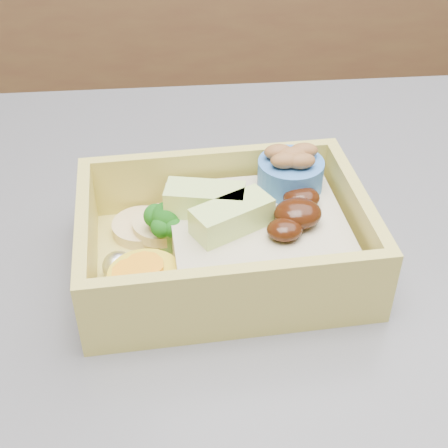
{
  "coord_description": "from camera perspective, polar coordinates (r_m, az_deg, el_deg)",
  "views": [
    {
      "loc": [
        -0.25,
        -0.27,
        1.2
      ],
      "look_at": [
        -0.22,
        0.04,
        0.96
      ],
      "focal_mm": 50.0,
      "sensor_mm": 36.0,
      "label": 1
    }
  ],
  "objects": [
    {
      "name": "bento_box",
      "position": [
        0.41,
        0.75,
        -1.1
      ],
      "size": [
        0.19,
        0.14,
        0.07
      ],
      "rotation": [
        0.0,
        0.0,
        0.06
      ],
      "color": "#CFBF55",
      "rests_on": "island"
    }
  ]
}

